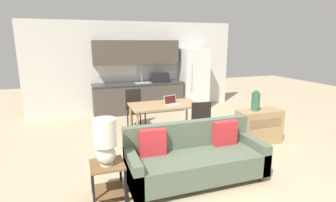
{
  "coord_description": "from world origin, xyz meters",
  "views": [
    {
      "loc": [
        -1.71,
        -3.35,
        2.13
      ],
      "look_at": [
        -0.02,
        1.5,
        0.95
      ],
      "focal_mm": 28.0,
      "sensor_mm": 36.0,
      "label": 1
    }
  ],
  "objects_px": {
    "couch": "(194,158)",
    "dining_chair_near_right": "(199,122)",
    "credenza": "(259,127)",
    "laptop": "(172,102)",
    "side_table": "(108,175)",
    "dining_chair_far_left": "(135,107)",
    "dining_table": "(165,107)",
    "refrigerator": "(194,79)",
    "vase": "(256,101)",
    "table_lamp": "(105,140)"
  },
  "relations": [
    {
      "from": "dining_chair_far_left",
      "to": "laptop",
      "type": "relative_size",
      "value": 2.52
    },
    {
      "from": "dining_chair_far_left",
      "to": "table_lamp",
      "type": "bearing_deg",
      "value": -116.05
    },
    {
      "from": "dining_chair_far_left",
      "to": "refrigerator",
      "type": "bearing_deg",
      "value": 24.7
    },
    {
      "from": "dining_table",
      "to": "couch",
      "type": "bearing_deg",
      "value": -94.79
    },
    {
      "from": "dining_table",
      "to": "table_lamp",
      "type": "xyz_separation_m",
      "value": [
        -1.51,
        -2.08,
        0.18
      ]
    },
    {
      "from": "dining_table",
      "to": "table_lamp",
      "type": "distance_m",
      "value": 2.57
    },
    {
      "from": "dining_table",
      "to": "couch",
      "type": "distance_m",
      "value": 2.01
    },
    {
      "from": "couch",
      "to": "dining_table",
      "type": "bearing_deg",
      "value": 85.21
    },
    {
      "from": "credenza",
      "to": "side_table",
      "type": "bearing_deg",
      "value": -162.95
    },
    {
      "from": "refrigerator",
      "to": "table_lamp",
      "type": "bearing_deg",
      "value": -127.13
    },
    {
      "from": "credenza",
      "to": "laptop",
      "type": "height_order",
      "value": "laptop"
    },
    {
      "from": "dining_chair_near_right",
      "to": "dining_chair_far_left",
      "type": "bearing_deg",
      "value": -52.92
    },
    {
      "from": "refrigerator",
      "to": "vase",
      "type": "relative_size",
      "value": 4.59
    },
    {
      "from": "dining_chair_far_left",
      "to": "couch",
      "type": "bearing_deg",
      "value": -90.13
    },
    {
      "from": "credenza",
      "to": "dining_chair_far_left",
      "type": "xyz_separation_m",
      "value": [
        -2.25,
        1.89,
        0.16
      ]
    },
    {
      "from": "vase",
      "to": "dining_chair_far_left",
      "type": "distance_m",
      "value": 2.86
    },
    {
      "from": "dining_table",
      "to": "side_table",
      "type": "relative_size",
      "value": 2.98
    },
    {
      "from": "laptop",
      "to": "table_lamp",
      "type": "bearing_deg",
      "value": -146.6
    },
    {
      "from": "refrigerator",
      "to": "side_table",
      "type": "bearing_deg",
      "value": -127.23
    },
    {
      "from": "couch",
      "to": "table_lamp",
      "type": "bearing_deg",
      "value": -175.54
    },
    {
      "from": "credenza",
      "to": "refrigerator",
      "type": "bearing_deg",
      "value": 90.34
    },
    {
      "from": "laptop",
      "to": "side_table",
      "type": "bearing_deg",
      "value": -146.84
    },
    {
      "from": "refrigerator",
      "to": "dining_chair_far_left",
      "type": "distance_m",
      "value": 2.65
    },
    {
      "from": "refrigerator",
      "to": "credenza",
      "type": "xyz_separation_m",
      "value": [
        0.02,
        -3.26,
        -0.58
      ]
    },
    {
      "from": "vase",
      "to": "dining_table",
      "type": "bearing_deg",
      "value": 148.09
    },
    {
      "from": "couch",
      "to": "vase",
      "type": "bearing_deg",
      "value": 27.73
    },
    {
      "from": "refrigerator",
      "to": "dining_table",
      "type": "relative_size",
      "value": 1.24
    },
    {
      "from": "dining_table",
      "to": "vase",
      "type": "relative_size",
      "value": 3.7
    },
    {
      "from": "dining_chair_near_right",
      "to": "vase",
      "type": "bearing_deg",
      "value": 174.25
    },
    {
      "from": "credenza",
      "to": "dining_chair_far_left",
      "type": "distance_m",
      "value": 2.94
    },
    {
      "from": "couch",
      "to": "side_table",
      "type": "bearing_deg",
      "value": -176.7
    },
    {
      "from": "refrigerator",
      "to": "table_lamp",
      "type": "distance_m",
      "value": 5.37
    },
    {
      "from": "couch",
      "to": "table_lamp",
      "type": "xyz_separation_m",
      "value": [
        -1.34,
        -0.1,
        0.51
      ]
    },
    {
      "from": "side_table",
      "to": "dining_chair_far_left",
      "type": "bearing_deg",
      "value": 70.82
    },
    {
      "from": "dining_table",
      "to": "dining_chair_far_left",
      "type": "bearing_deg",
      "value": 120.85
    },
    {
      "from": "dining_table",
      "to": "dining_chair_far_left",
      "type": "distance_m",
      "value": 0.98
    },
    {
      "from": "couch",
      "to": "dining_chair_far_left",
      "type": "height_order",
      "value": "dining_chair_far_left"
    },
    {
      "from": "vase",
      "to": "table_lamp",
      "type": "bearing_deg",
      "value": -161.49
    },
    {
      "from": "table_lamp",
      "to": "couch",
      "type": "bearing_deg",
      "value": 4.46
    },
    {
      "from": "dining_chair_near_right",
      "to": "dining_chair_far_left",
      "type": "xyz_separation_m",
      "value": [
        -0.98,
        1.62,
        0.0
      ]
    },
    {
      "from": "refrigerator",
      "to": "credenza",
      "type": "bearing_deg",
      "value": -89.66
    },
    {
      "from": "vase",
      "to": "dining_chair_near_right",
      "type": "bearing_deg",
      "value": 168.34
    },
    {
      "from": "table_lamp",
      "to": "laptop",
      "type": "bearing_deg",
      "value": 50.37
    },
    {
      "from": "side_table",
      "to": "credenza",
      "type": "xyz_separation_m",
      "value": [
        3.25,
        1.0,
        0.02
      ]
    },
    {
      "from": "couch",
      "to": "dining_chair_near_right",
      "type": "bearing_deg",
      "value": 61.53
    },
    {
      "from": "table_lamp",
      "to": "laptop",
      "type": "distance_m",
      "value": 2.59
    },
    {
      "from": "dining_table",
      "to": "side_table",
      "type": "bearing_deg",
      "value": -126.2
    },
    {
      "from": "dining_table",
      "to": "credenza",
      "type": "relative_size",
      "value": 1.59
    },
    {
      "from": "refrigerator",
      "to": "couch",
      "type": "relative_size",
      "value": 0.89
    },
    {
      "from": "dining_table",
      "to": "credenza",
      "type": "distance_m",
      "value": 2.07
    }
  ]
}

